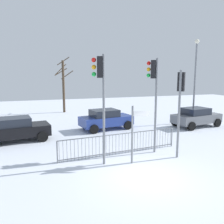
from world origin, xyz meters
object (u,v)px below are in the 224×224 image
object	(u,v)px
traffic_light_rear_right	(100,85)
traffic_light_foreground_left	(154,84)
bare_tree_left	(63,84)
direction_sign_post	(134,131)
car_grey_near	(196,117)
traffic_light_rear_left	(181,94)
car_blue_mid	(106,119)
car_black_trailing	(16,129)
street_lamp	(195,73)

from	to	relation	value
traffic_light_rear_right	traffic_light_foreground_left	bearing A→B (deg)	-56.92
bare_tree_left	direction_sign_post	bearing A→B (deg)	-86.02
car_grey_near	bare_tree_left	xyz separation A→B (m)	(-8.78, 10.32, 2.17)
car_grey_near	bare_tree_left	distance (m)	13.72
traffic_light_foreground_left	direction_sign_post	bearing A→B (deg)	166.55
traffic_light_rear_right	direction_sign_post	xyz separation A→B (m)	(1.43, -0.39, -2.07)
traffic_light_foreground_left	direction_sign_post	world-z (taller)	traffic_light_foreground_left
traffic_light_rear_left	car_grey_near	bearing A→B (deg)	92.34
traffic_light_rear_left	car_blue_mid	size ratio (longest dim) A/B	1.05
direction_sign_post	car_black_trailing	distance (m)	7.70
direction_sign_post	car_black_trailing	bearing A→B (deg)	152.37
traffic_light_rear_right	car_grey_near	xyz separation A→B (m)	(9.12, 5.04, -2.81)
traffic_light_rear_right	direction_sign_post	bearing A→B (deg)	-86.66
traffic_light_foreground_left	car_black_trailing	distance (m)	8.59
car_blue_mid	car_grey_near	xyz separation A→B (m)	(6.90, -1.40, 0.00)
traffic_light_rear_right	traffic_light_rear_left	xyz separation A→B (m)	(3.89, -0.26, -0.47)
traffic_light_rear_left	bare_tree_left	bearing A→B (deg)	149.75
car_blue_mid	bare_tree_left	world-z (taller)	bare_tree_left
traffic_light_rear_right	street_lamp	distance (m)	11.74
traffic_light_rear_right	car_grey_near	size ratio (longest dim) A/B	1.22
car_black_trailing	bare_tree_left	distance (m)	11.23
traffic_light_rear_left	car_black_trailing	size ratio (longest dim) A/B	1.06
traffic_light_rear_right	car_black_trailing	world-z (taller)	traffic_light_rear_right
car_blue_mid	traffic_light_rear_right	bearing A→B (deg)	-117.94
traffic_light_foreground_left	bare_tree_left	size ratio (longest dim) A/B	0.83
car_blue_mid	car_black_trailing	distance (m)	6.20
traffic_light_rear_right	traffic_light_rear_left	size ratio (longest dim) A/B	1.15
street_lamp	bare_tree_left	xyz separation A→B (m)	(-9.51, 9.00, -1.21)
direction_sign_post	car_blue_mid	bearing A→B (deg)	102.24
direction_sign_post	bare_tree_left	bearing A→B (deg)	112.80
traffic_light_rear_left	traffic_light_foreground_left	bearing A→B (deg)	177.29
car_black_trailing	street_lamp	xyz separation A→B (m)	(13.70, 1.20, 3.38)
traffic_light_rear_left	direction_sign_post	distance (m)	2.94
direction_sign_post	street_lamp	distance (m)	11.11
traffic_light_rear_right	bare_tree_left	xyz separation A→B (m)	(0.34, 15.36, -0.63)
car_black_trailing	traffic_light_foreground_left	bearing A→B (deg)	-40.35
car_black_trailing	bare_tree_left	world-z (taller)	bare_tree_left
traffic_light_rear_left	car_black_trailing	distance (m)	9.74
traffic_light_foreground_left	direction_sign_post	xyz separation A→B (m)	(-1.58, -1.17, -2.03)
traffic_light_rear_right	traffic_light_rear_left	world-z (taller)	traffic_light_rear_right
traffic_light_foreground_left	car_grey_near	distance (m)	7.95
direction_sign_post	car_grey_near	distance (m)	9.44
car_blue_mid	bare_tree_left	distance (m)	9.38
direction_sign_post	car_black_trailing	xyz separation A→B (m)	(-5.28, 5.55, -0.73)
traffic_light_rear_right	car_grey_near	distance (m)	10.79
traffic_light_foreground_left	traffic_light_rear_left	distance (m)	1.43
direction_sign_post	car_grey_near	size ratio (longest dim) A/B	0.66
traffic_light_rear_right	street_lamp	size ratio (longest dim) A/B	0.72
car_black_trailing	car_grey_near	world-z (taller)	same
traffic_light_rear_right	traffic_light_foreground_left	size ratio (longest dim) A/B	1.01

